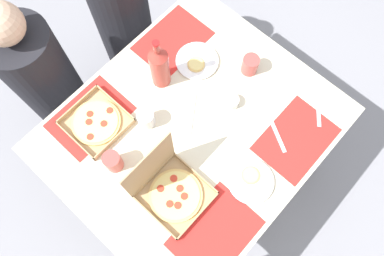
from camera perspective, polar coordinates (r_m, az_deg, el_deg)
ground_plane at (r=2.44m, az=0.00°, el=-6.03°), size 6.00×6.00×0.00m
dining_table at (r=1.83m, az=0.00°, el=-1.21°), size 1.25×1.08×0.75m
placemat_near_left at (r=1.62m, az=3.55°, el=-15.76°), size 0.36×0.26×0.00m
placemat_near_right at (r=1.77m, az=15.63°, el=-1.65°), size 0.36×0.26×0.00m
placemat_far_left at (r=1.80m, az=-15.32°, el=1.63°), size 0.36×0.26×0.00m
placemat_far_right at (r=1.93m, az=-2.95°, el=13.20°), size 0.36×0.26×0.00m
pizza_box_edge_far at (r=1.60m, az=-3.36°, el=-9.34°), size 0.26×0.27×0.30m
pizza_box_corner_left at (r=1.77m, az=-14.45°, el=0.86°), size 0.26×0.26×0.04m
plate_far_left at (r=1.86m, az=0.76°, el=10.15°), size 0.21×0.21×0.03m
plate_near_right at (r=1.66m, az=8.97°, el=-7.97°), size 0.20×0.20×0.03m
soda_bottle at (r=1.71m, az=-4.99°, el=9.42°), size 0.09×0.09×0.32m
cup_dark at (r=1.65m, az=-11.99°, el=-5.03°), size 0.08×0.08×0.11m
cup_clear_left at (r=1.83m, az=8.77°, el=9.62°), size 0.08×0.08×0.10m
cup_spare at (r=1.70m, az=-7.05°, el=1.44°), size 0.08×0.08×0.09m
condiment_bowl at (r=1.76m, az=6.02°, el=4.05°), size 0.07×0.07×0.04m
knife_by_near_right at (r=1.74m, az=-0.01°, el=2.23°), size 0.18×0.14×0.00m
knife_by_far_left at (r=1.75m, az=12.71°, el=-0.55°), size 0.12×0.19×0.00m
knife_by_near_left at (r=1.86m, az=18.73°, el=3.21°), size 0.17×0.15×0.00m
diner_left_seat at (r=2.20m, az=-20.87°, el=6.15°), size 0.32×0.32×1.18m
diner_right_seat at (r=2.30m, az=-10.38°, el=15.81°), size 0.32×0.32×1.19m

